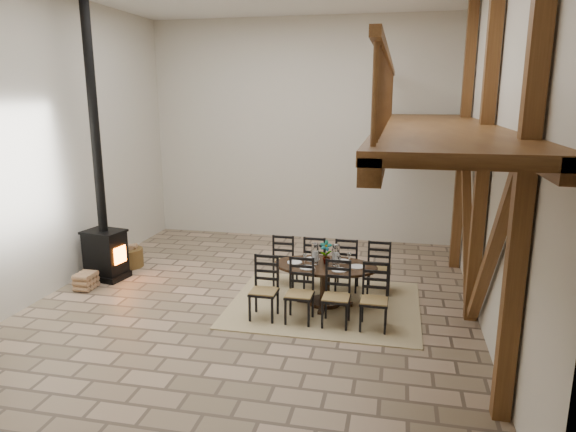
% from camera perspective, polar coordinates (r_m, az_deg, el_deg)
% --- Properties ---
extents(ground, '(8.00, 8.00, 0.00)m').
position_cam_1_polar(ground, '(8.62, -3.64, -9.31)').
color(ground, tan).
rests_on(ground, ground).
extents(room_shell, '(7.02, 8.02, 5.01)m').
position_cam_1_polar(room_shell, '(7.72, 4.71, 11.06)').
color(room_shell, beige).
rests_on(room_shell, ground).
extents(rug, '(3.00, 2.50, 0.02)m').
position_cam_1_polar(rug, '(8.44, 4.09, -9.74)').
color(rug, tan).
rests_on(rug, ground).
extents(dining_table, '(2.05, 1.85, 1.06)m').
position_cam_1_polar(dining_table, '(8.32, 4.13, -7.58)').
color(dining_table, black).
rests_on(dining_table, ground).
extents(wood_stove, '(0.79, 0.65, 5.00)m').
position_cam_1_polar(wood_stove, '(9.85, -19.90, -0.40)').
color(wood_stove, black).
rests_on(wood_stove, ground).
extents(log_basket, '(0.55, 0.55, 0.45)m').
position_cam_1_polar(log_basket, '(10.63, -17.26, -4.35)').
color(log_basket, brown).
rests_on(log_basket, ground).
extents(log_stack, '(0.29, 0.40, 0.30)m').
position_cam_1_polar(log_stack, '(9.68, -21.53, -6.73)').
color(log_stack, tan).
rests_on(log_stack, ground).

